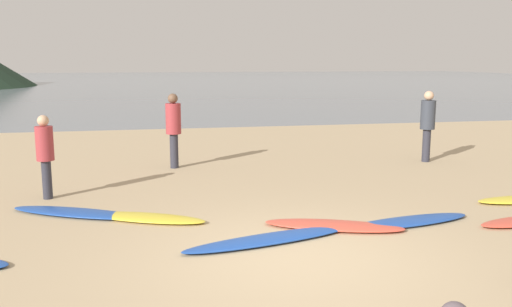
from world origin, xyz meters
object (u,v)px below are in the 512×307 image
Objects in this scene: person_0 at (173,124)px; person_1 at (428,120)px; surfboard_3 at (147,218)px; surfboard_5 at (334,225)px; surfboard_4 at (270,239)px; person_3 at (45,150)px; surfboard_6 at (408,221)px; surfboard_2 at (77,213)px.

person_0 is 6.33m from person_1.
surfboard_3 and surfboard_5 have the same top height.
surfboard_4 is at bearing -81.53° from person_0.
person_1 is 1.15× the size of person_3.
surfboard_6 is 1.44× the size of person_3.
surfboard_3 is at bearing 1.73° from surfboard_2.
person_1 is (8.13, 3.26, 1.01)m from surfboard_2.
surfboard_6 is at bearing 20.30° from surfboard_5.
person_0 is at bearing 112.46° from surfboard_6.
person_1 reaches higher than surfboard_2.
person_3 is (-1.80, 1.79, 0.88)m from surfboard_3.
surfboard_3 is 0.87× the size of surfboard_6.
surfboard_6 is 1.26× the size of person_1.
person_0 is (1.82, 3.72, 1.01)m from surfboard_2.
surfboard_3 is 4.43m from person_0.
person_1 reaches higher than surfboard_5.
surfboard_2 is 1.14× the size of surfboard_5.
surfboard_5 is at bearing 16.71° from person_3.
surfboard_3 is 1.26× the size of person_3.
surfboard_5 reaches higher than surfboard_4.
person_3 is (-0.65, 1.25, 0.88)m from surfboard_2.
surfboard_3 is 8.01m from person_1.
person_0 reaches higher than person_3.
surfboard_4 is 1.47× the size of person_1.
surfboard_4 is at bearing -106.87° from person_1.
surfboard_4 is (1.70, -1.41, -0.00)m from surfboard_3.
surfboard_4 reaches higher than surfboard_6.
surfboard_2 is at bearing -117.80° from person_0.
surfboard_4 is at bearing -137.50° from surfboard_5.
surfboard_3 is 0.75× the size of surfboard_4.
surfboard_3 is at bearing 155.80° from surfboard_6.
surfboard_4 is 2.35m from surfboard_6.
person_3 reaches higher than surfboard_5.
person_0 reaches higher than surfboard_2.
person_3 reaches higher than surfboard_6.
person_0 reaches higher than surfboard_3.
surfboard_2 and surfboard_5 have the same top height.
surfboard_4 is 1.23× the size of surfboard_5.
person_1 reaches higher than person_0.
person_0 is at bearing 90.94° from surfboard_2.
surfboard_2 reaches higher than surfboard_6.
surfboard_2 is 1.27m from surfboard_3.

